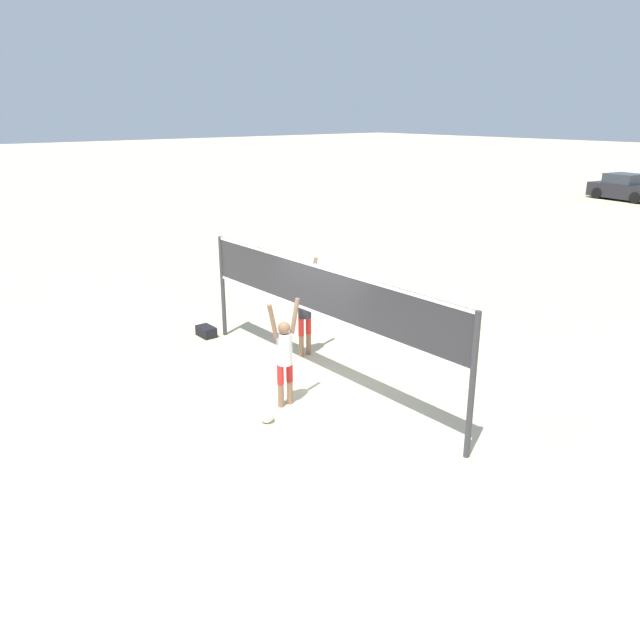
% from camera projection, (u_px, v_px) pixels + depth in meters
% --- Properties ---
extents(ground_plane, '(200.00, 200.00, 0.00)m').
position_uv_depth(ground_plane, '(320.00, 383.00, 12.20)').
color(ground_plane, beige).
extents(volleyball_net, '(7.20, 0.10, 2.36)m').
position_uv_depth(volleyball_net, '(320.00, 298.00, 11.65)').
color(volleyball_net, '#38383D').
rests_on(volleyball_net, ground_plane).
extents(player_spiker, '(0.28, 0.68, 1.97)m').
position_uv_depth(player_spiker, '(285.00, 352.00, 10.95)').
color(player_spiker, '#8C664C').
rests_on(player_spiker, ground_plane).
extents(player_blocker, '(0.28, 0.70, 2.14)m').
position_uv_depth(player_blocker, '(305.00, 306.00, 13.20)').
color(player_blocker, '#8C664C').
rests_on(player_blocker, ground_plane).
extents(volleyball, '(0.23, 0.23, 0.23)m').
position_uv_depth(volleyball, '(267.00, 416.00, 10.61)').
color(volleyball, white).
rests_on(volleyball, ground_plane).
extents(gear_bag, '(0.51, 0.30, 0.24)m').
position_uv_depth(gear_bag, '(206.00, 331.00, 14.66)').
color(gear_bag, black).
rests_on(gear_bag, ground_plane).
extents(parked_car_near, '(4.28, 2.50, 1.51)m').
position_uv_depth(parked_car_near, '(625.00, 188.00, 36.69)').
color(parked_car_near, '#232328').
rests_on(parked_car_near, ground_plane).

